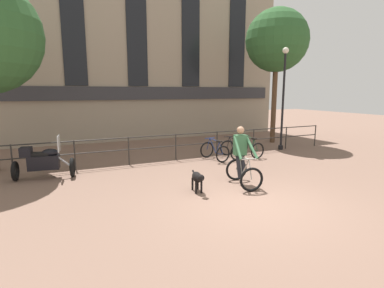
% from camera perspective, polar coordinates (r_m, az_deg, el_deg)
% --- Properties ---
extents(ground_plane, '(60.00, 60.00, 0.00)m').
position_cam_1_polar(ground_plane, '(7.61, 11.83, -11.05)').
color(ground_plane, '#7A5B4C').
extents(canal_railing, '(15.05, 0.05, 1.05)m').
position_cam_1_polar(canal_railing, '(11.86, -3.12, 0.29)').
color(canal_railing, '#2D2B28').
rests_on(canal_railing, ground_plane).
extents(building_facade, '(18.00, 0.72, 11.06)m').
position_cam_1_polar(building_facade, '(17.43, -10.73, 19.08)').
color(building_facade, gray).
rests_on(building_facade, ground_plane).
extents(cyclist_with_bike, '(0.89, 1.28, 1.70)m').
position_cam_1_polar(cyclist_with_bike, '(8.85, 9.50, -2.83)').
color(cyclist_with_bike, black).
rests_on(cyclist_with_bike, ground_plane).
extents(dog, '(0.31, 0.88, 0.57)m').
position_cam_1_polar(dog, '(8.13, 1.06, -6.49)').
color(dog, black).
rests_on(dog, ground_plane).
extents(parked_motorcycle, '(1.81, 0.85, 1.35)m').
position_cam_1_polar(parked_motorcycle, '(10.39, -26.48, -2.98)').
color(parked_motorcycle, black).
rests_on(parked_motorcycle, ground_plane).
extents(parked_bicycle_near_lamp, '(0.81, 1.19, 0.86)m').
position_cam_1_polar(parked_bicycle_near_lamp, '(11.93, 4.34, -1.38)').
color(parked_bicycle_near_lamp, black).
rests_on(parked_bicycle_near_lamp, ground_plane).
extents(parked_bicycle_mid_left, '(0.80, 1.19, 0.86)m').
position_cam_1_polar(parked_bicycle_mid_left, '(12.35, 7.73, -1.05)').
color(parked_bicycle_mid_left, black).
rests_on(parked_bicycle_mid_left, ground_plane).
extents(parked_bicycle_mid_right, '(0.70, 1.14, 0.86)m').
position_cam_1_polar(parked_bicycle_mid_right, '(12.81, 10.89, -0.74)').
color(parked_bicycle_mid_right, black).
rests_on(parked_bicycle_mid_right, ground_plane).
extents(street_lamp, '(0.28, 0.28, 4.64)m').
position_cam_1_polar(street_lamp, '(14.48, 17.01, 9.15)').
color(street_lamp, black).
rests_on(street_lamp, ground_plane).
extents(tree_canalside_right, '(3.18, 3.18, 6.85)m').
position_cam_1_polar(tree_canalside_right, '(16.66, 15.86, 18.38)').
color(tree_canalside_right, brown).
rests_on(tree_canalside_right, ground_plane).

